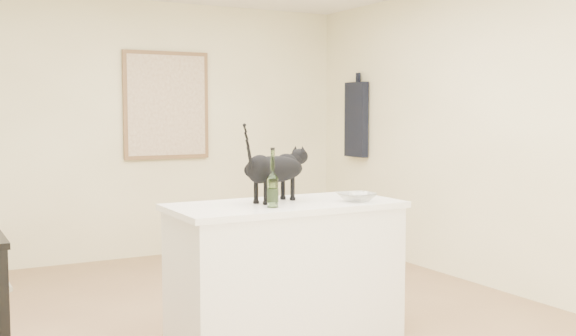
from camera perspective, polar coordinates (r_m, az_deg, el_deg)
The scene contains 11 objects.
floor at distance 4.76m, azimuth -2.52°, elevation -13.49°, with size 5.50×5.50×0.00m, color #9D7A53.
wall_back at distance 7.10m, azimuth -12.41°, elevation 3.10°, with size 4.50×4.50×0.00m, color #FFF6C5.
wall_right at distance 5.87m, azimuth 17.56°, elevation 2.67°, with size 5.50×5.50×0.00m, color #FFF6C5.
island_base at distance 4.52m, azimuth -0.26°, elevation -8.83°, with size 1.44×0.67×0.86m, color white.
island_top at distance 4.43m, azimuth -0.26°, elevation -3.17°, with size 1.50×0.70×0.04m, color white.
artwork_frame at distance 7.16m, azimuth -10.06°, elevation 5.16°, with size 0.90×0.03×1.10m, color brown.
artwork_canvas at distance 7.14m, azimuth -10.02°, elevation 5.16°, with size 0.82×0.00×1.02m, color beige.
hanging_garment at distance 7.40m, azimuth 5.70°, elevation 4.03°, with size 0.08×0.34×0.80m, color black.
black_cat at distance 4.44m, azimuth -1.20°, elevation -0.39°, with size 0.55×0.16×0.38m, color black, non-canonical shape.
wine_bottle at distance 4.20m, azimuth -1.28°, elevation -1.12°, with size 0.07×0.07×0.32m, color #315B24.
glass_bowl at distance 4.51m, azimuth 5.74°, elevation -2.42°, with size 0.24×0.24×0.06m, color silver.
Camera 1 is at (-1.99, -4.06, 1.49)m, focal length 42.75 mm.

